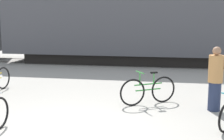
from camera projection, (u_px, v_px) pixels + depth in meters
ground_plane at (70, 135)px, 6.52m from camera, size 80.00×80.00×0.00m
freight_train at (131, 14)px, 16.30m from camera, size 41.68×2.84×4.99m
rail_near at (129, 65)px, 16.04m from camera, size 53.68×0.07×0.01m
rail_far at (132, 61)px, 17.43m from camera, size 53.68×0.07×0.01m
bicycle_green at (148, 90)px, 8.77m from camera, size 1.50×0.99×0.95m
person_in_tan at (215, 79)px, 8.09m from camera, size 0.38×0.38×1.69m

